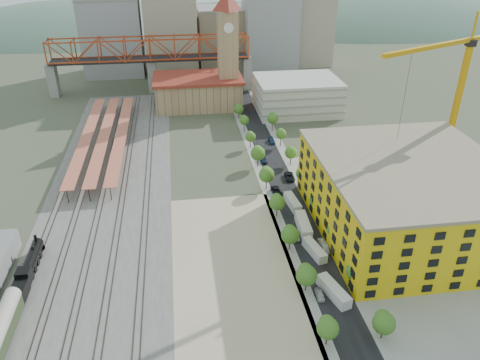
{
  "coord_description": "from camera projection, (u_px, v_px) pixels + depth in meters",
  "views": [
    {
      "loc": [
        -14.45,
        -114.96,
        69.88
      ],
      "look_at": [
        0.92,
        -6.32,
        10.0
      ],
      "focal_mm": 35.0,
      "sensor_mm": 36.0,
      "label": 1
    }
  ],
  "objects": [
    {
      "name": "ground",
      "position": [
        234.0,
        200.0,
        135.17
      ],
      "size": [
        400.0,
        400.0,
        0.0
      ],
      "primitive_type": "plane",
      "color": "#474C38",
      "rests_on": "ground"
    },
    {
      "name": "ballast_strip",
      "position": [
        112.0,
        180.0,
        145.94
      ],
      "size": [
        36.0,
        165.0,
        0.06
      ],
      "primitive_type": "cube",
      "color": "#605E59",
      "rests_on": "ground"
    },
    {
      "name": "dirt_lot",
      "position": [
        234.0,
        271.0,
        107.29
      ],
      "size": [
        28.0,
        67.0,
        0.06
      ],
      "primitive_type": "cube",
      "color": "tan",
      "rests_on": "ground"
    },
    {
      "name": "street_asphalt",
      "position": [
        277.0,
        173.0,
        150.16
      ],
      "size": [
        12.0,
        170.0,
        0.06
      ],
      "primitive_type": "cube",
      "color": "black",
      "rests_on": "ground"
    },
    {
      "name": "sidewalk_west",
      "position": [
        260.0,
        174.0,
        149.49
      ],
      "size": [
        3.0,
        170.0,
        0.04
      ],
      "primitive_type": "cube",
      "color": "gray",
      "rests_on": "ground"
    },
    {
      "name": "sidewalk_east",
      "position": [
        294.0,
        172.0,
        150.84
      ],
      "size": [
        3.0,
        170.0,
        0.04
      ],
      "primitive_type": "cube",
      "color": "gray",
      "rests_on": "ground"
    },
    {
      "name": "construction_pad",
      "position": [
        412.0,
        226.0,
        123.3
      ],
      "size": [
        50.0,
        90.0,
        0.06
      ],
      "primitive_type": "cube",
      "color": "gray",
      "rests_on": "ground"
    },
    {
      "name": "rail_tracks",
      "position": [
        106.0,
        180.0,
        145.66
      ],
      "size": [
        26.56,
        160.0,
        0.18
      ],
      "color": "#382B23",
      "rests_on": "ground"
    },
    {
      "name": "platform_canopies",
      "position": [
        104.0,
        135.0,
        167.33
      ],
      "size": [
        16.0,
        80.0,
        4.12
      ],
      "color": "#C6604C",
      "rests_on": "ground"
    },
    {
      "name": "station_hall",
      "position": [
        198.0,
        91.0,
        202.63
      ],
      "size": [
        38.0,
        24.0,
        13.1
      ],
      "color": "tan",
      "rests_on": "ground"
    },
    {
      "name": "clock_tower",
      "position": [
        228.0,
        39.0,
        191.93
      ],
      "size": [
        12.0,
        12.0,
        52.0
      ],
      "color": "tan",
      "rests_on": "ground"
    },
    {
      "name": "parking_garage",
      "position": [
        297.0,
        95.0,
        197.08
      ],
      "size": [
        34.0,
        26.0,
        14.0
      ],
      "primitive_type": "cube",
      "color": "silver",
      "rests_on": "ground"
    },
    {
      "name": "truss_bridge",
      "position": [
        150.0,
        52.0,
        214.32
      ],
      "size": [
        94.0,
        9.6,
        25.6
      ],
      "color": "gray",
      "rests_on": "ground"
    },
    {
      "name": "construction_building",
      "position": [
        408.0,
        197.0,
        118.44
      ],
      "size": [
        44.6,
        50.6,
        18.8
      ],
      "color": "gold",
      "rests_on": "ground"
    },
    {
      "name": "street_trees",
      "position": [
        284.0,
        188.0,
        141.48
      ],
      "size": [
        15.4,
        124.4,
        8.0
      ],
      "color": "#346A1F",
      "rests_on": "ground"
    },
    {
      "name": "skyline",
      "position": [
        213.0,
        26.0,
        248.85
      ],
      "size": [
        133.0,
        46.0,
        60.0
      ],
      "color": "#9EA0A3",
      "rests_on": "ground"
    },
    {
      "name": "distant_hills",
      "position": [
        248.0,
        122.0,
        404.81
      ],
      "size": [
        647.0,
        264.0,
        227.0
      ],
      "color": "#4C6B59",
      "rests_on": "ground"
    },
    {
      "name": "locomotive",
      "position": [
        29.0,
        269.0,
        105.04
      ],
      "size": [
        2.88,
        22.25,
        5.56
      ],
      "color": "black",
      "rests_on": "ground"
    },
    {
      "name": "coach",
      "position": [
        1.0,
        331.0,
        87.47
      ],
      "size": [
        3.19,
        18.54,
        5.82
      ],
      "color": "#2A371E",
      "rests_on": "ground"
    },
    {
      "name": "tower_crane",
      "position": [
        455.0,
        84.0,
        130.96
      ],
      "size": [
        43.2,
        21.1,
        49.97
      ],
      "color": "orange",
      "rests_on": "ground"
    },
    {
      "name": "site_trailer_a",
      "position": [
        334.0,
        291.0,
        99.62
      ],
      "size": [
        5.25,
        10.03,
        2.66
      ],
      "primitive_type": "cube",
      "rotation": [
        0.0,
        0.0,
        0.29
      ],
      "color": "silver",
      "rests_on": "ground"
    },
    {
      "name": "site_trailer_b",
      "position": [
        314.0,
        250.0,
        112.5
      ],
      "size": [
        4.2,
        9.02,
        2.39
      ],
      "primitive_type": "cube",
      "rotation": [
        0.0,
        0.0,
        0.23
      ],
      "color": "silver",
      "rests_on": "ground"
    },
    {
      "name": "site_trailer_c",
      "position": [
        303.0,
        225.0,
        121.41
      ],
      "size": [
        3.34,
        10.57,
        2.85
      ],
      "primitive_type": "cube",
      "rotation": [
        0.0,
        0.0,
        -0.06
      ],
      "color": "silver",
      "rests_on": "ground"
    },
    {
      "name": "site_trailer_d",
      "position": [
        293.0,
        202.0,
        131.73
      ],
      "size": [
        3.31,
        9.17,
        2.46
      ],
      "primitive_type": "cube",
      "rotation": [
        0.0,
        0.0,
        0.11
      ],
      "color": "silver",
      "rests_on": "ground"
    },
    {
      "name": "car_0",
      "position": [
        320.0,
        295.0,
        99.57
      ],
      "size": [
        1.88,
        4.13,
        1.38
      ],
      "primitive_type": "imported",
      "rotation": [
        0.0,
        0.0,
        -0.06
      ],
      "color": "#B8B8B8",
      "rests_on": "ground"
    },
    {
      "name": "car_1",
      "position": [
        295.0,
        235.0,
        118.52
      ],
      "size": [
        1.62,
        4.51,
        1.48
      ],
      "primitive_type": "imported",
      "rotation": [
        0.0,
        0.0,
        0.01
      ],
      "color": "gray",
      "rests_on": "ground"
    },
    {
      "name": "car_2",
      "position": [
        276.0,
        191.0,
        138.33
      ],
      "size": [
        2.81,
        5.53,
        1.5
      ],
      "primitive_type": "imported",
      "rotation": [
        0.0,
        0.0,
        0.06
      ],
      "color": "black",
      "rests_on": "ground"
    },
    {
      "name": "car_3",
      "position": [
        263.0,
        159.0,
        156.98
      ],
      "size": [
        2.31,
        5.41,
        1.55
      ],
      "primitive_type": "imported",
      "rotation": [
        0.0,
        0.0,
        0.03
      ],
      "color": "navy",
      "rests_on": "ground"
    },
    {
      "name": "car_4",
      "position": [
        323.0,
        244.0,
        115.46
      ],
      "size": [
        1.89,
        4.23,
        1.41
      ],
      "primitive_type": "imported",
      "rotation": [
        0.0,
        0.0,
        0.05
      ],
      "color": "white",
      "rests_on": "ground"
    },
    {
      "name": "car_5",
      "position": [
        325.0,
        248.0,
        113.88
      ],
      "size": [
        1.89,
        4.41,
        1.41
      ],
      "primitive_type": "imported",
      "rotation": [
        0.0,
        0.0,
        -0.09
      ],
      "color": "#A7A7AD",
      "rests_on": "ground"
    },
    {
      "name": "car_6",
      "position": [
        290.0,
        177.0,
        146.14
      ],
      "size": [
        2.97,
        5.88,
        1.59
      ],
      "primitive_type": "imported",
      "rotation": [
        0.0,
        0.0,
        -0.06
      ],
      "color": "black",
      "rests_on": "ground"
    },
    {
      "name": "car_7",
      "position": [
        272.0,
        141.0,
        170.72
      ],
      "size": [
        2.1,
        4.97,
        1.43
      ],
      "primitive_type": "imported",
      "rotation": [
        0.0,
        0.0,
        -0.02
      ],
      "color": "navy",
      "rests_on": "ground"
    }
  ]
}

